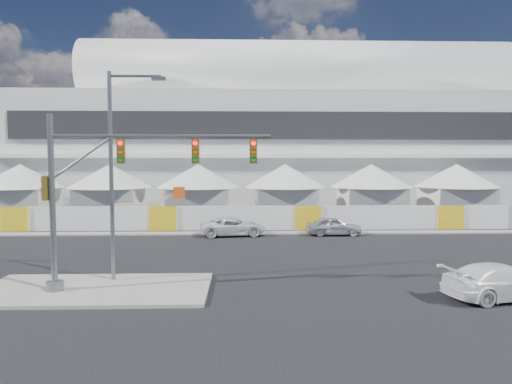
{
  "coord_description": "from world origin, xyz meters",
  "views": [
    {
      "loc": [
        0.49,
        -23.06,
        5.79
      ],
      "look_at": [
        1.53,
        10.0,
        3.48
      ],
      "focal_mm": 32.0,
      "sensor_mm": 36.0,
      "label": 1
    }
  ],
  "objects_px": {
    "sedan_silver": "(334,226)",
    "traffic_mast": "(99,194)",
    "streetlight_median": "(117,161)",
    "pickup_curb": "(233,227)",
    "lot_car_c": "(114,217)",
    "pickup_near": "(502,282)",
    "boom_lift": "(131,218)"
  },
  "relations": [
    {
      "from": "pickup_near",
      "to": "lot_car_c",
      "type": "relative_size",
      "value": 0.94
    },
    {
      "from": "pickup_curb",
      "to": "traffic_mast",
      "type": "xyz_separation_m",
      "value": [
        -5.47,
        -15.06,
        3.66
      ]
    },
    {
      "from": "pickup_near",
      "to": "traffic_mast",
      "type": "xyz_separation_m",
      "value": [
        -17.0,
        1.33,
        3.63
      ]
    },
    {
      "from": "pickup_curb",
      "to": "lot_car_c",
      "type": "distance_m",
      "value": 12.2
    },
    {
      "from": "pickup_near",
      "to": "boom_lift",
      "type": "xyz_separation_m",
      "value": [
        -20.22,
        20.18,
        0.22
      ]
    },
    {
      "from": "lot_car_c",
      "to": "streetlight_median",
      "type": "xyz_separation_m",
      "value": [
        5.52,
        -19.18,
        4.96
      ]
    },
    {
      "from": "pickup_curb",
      "to": "boom_lift",
      "type": "relative_size",
      "value": 0.72
    },
    {
      "from": "sedan_silver",
      "to": "traffic_mast",
      "type": "height_order",
      "value": "traffic_mast"
    },
    {
      "from": "pickup_curb",
      "to": "boom_lift",
      "type": "xyz_separation_m",
      "value": [
        -8.69,
        3.79,
        0.25
      ]
    },
    {
      "from": "pickup_near",
      "to": "boom_lift",
      "type": "height_order",
      "value": "boom_lift"
    },
    {
      "from": "sedan_silver",
      "to": "boom_lift",
      "type": "xyz_separation_m",
      "value": [
        -16.43,
        3.85,
        0.23
      ]
    },
    {
      "from": "sedan_silver",
      "to": "boom_lift",
      "type": "distance_m",
      "value": 16.88
    },
    {
      "from": "pickup_near",
      "to": "traffic_mast",
      "type": "height_order",
      "value": "traffic_mast"
    },
    {
      "from": "traffic_mast",
      "to": "boom_lift",
      "type": "bearing_deg",
      "value": 99.7
    },
    {
      "from": "sedan_silver",
      "to": "pickup_curb",
      "type": "height_order",
      "value": "sedan_silver"
    },
    {
      "from": "streetlight_median",
      "to": "boom_lift",
      "type": "height_order",
      "value": "streetlight_median"
    },
    {
      "from": "pickup_curb",
      "to": "sedan_silver",
      "type": "bearing_deg",
      "value": -98.6
    },
    {
      "from": "sedan_silver",
      "to": "pickup_near",
      "type": "relative_size",
      "value": 0.84
    },
    {
      "from": "pickup_curb",
      "to": "streetlight_median",
      "type": "xyz_separation_m",
      "value": [
        -5.17,
        -13.31,
        5.04
      ]
    },
    {
      "from": "lot_car_c",
      "to": "boom_lift",
      "type": "distance_m",
      "value": 2.89
    },
    {
      "from": "pickup_near",
      "to": "traffic_mast",
      "type": "relative_size",
      "value": 0.52
    },
    {
      "from": "lot_car_c",
      "to": "boom_lift",
      "type": "bearing_deg",
      "value": -124.49
    },
    {
      "from": "traffic_mast",
      "to": "streetlight_median",
      "type": "xyz_separation_m",
      "value": [
        0.29,
        1.75,
        1.37
      ]
    },
    {
      "from": "pickup_curb",
      "to": "lot_car_c",
      "type": "relative_size",
      "value": 0.94
    },
    {
      "from": "sedan_silver",
      "to": "boom_lift",
      "type": "relative_size",
      "value": 0.61
    },
    {
      "from": "boom_lift",
      "to": "pickup_near",
      "type": "bearing_deg",
      "value": -47.59
    },
    {
      "from": "sedan_silver",
      "to": "pickup_curb",
      "type": "distance_m",
      "value": 7.75
    },
    {
      "from": "streetlight_median",
      "to": "pickup_near",
      "type": "bearing_deg",
      "value": -10.46
    },
    {
      "from": "traffic_mast",
      "to": "streetlight_median",
      "type": "bearing_deg",
      "value": 80.53
    },
    {
      "from": "pickup_near",
      "to": "streetlight_median",
      "type": "distance_m",
      "value": 17.71
    },
    {
      "from": "streetlight_median",
      "to": "traffic_mast",
      "type": "bearing_deg",
      "value": -99.47
    },
    {
      "from": "boom_lift",
      "to": "pickup_curb",
      "type": "bearing_deg",
      "value": -26.21
    }
  ]
}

